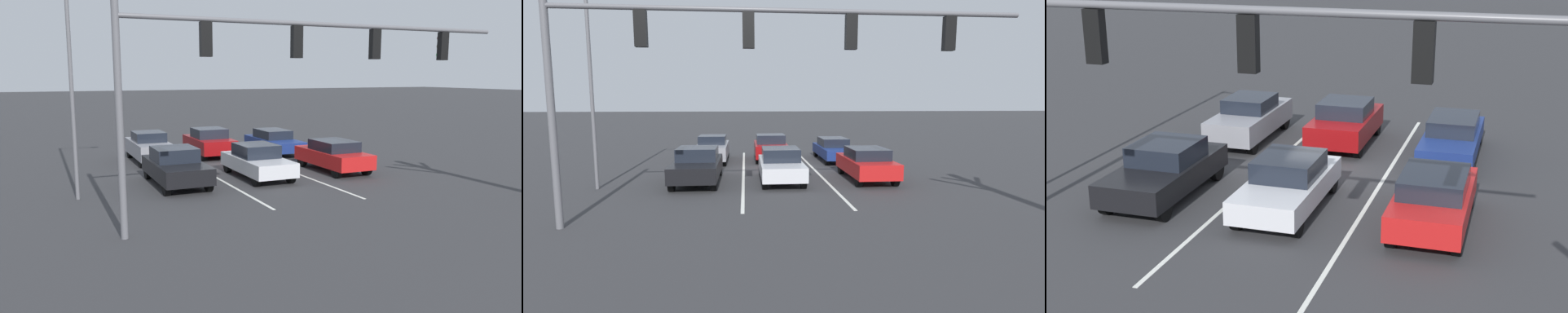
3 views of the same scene
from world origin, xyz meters
The scene contains 10 objects.
ground_plane centered at (0.00, 0.00, 0.00)m, with size 240.00×240.00×0.00m, color #333335.
lane_stripe_left_divider centered at (-1.82, 1.62, 0.01)m, with size 0.12×15.23×0.01m, color silver.
lane_stripe_center_divider centered at (1.82, 1.62, 0.01)m, with size 0.12×15.23×0.01m, color silver.
car_silver_midlane_front centered at (0.16, 4.04, 0.74)m, with size 1.82×4.40×1.46m.
car_red_leftlane_front centered at (-3.70, 4.07, 0.76)m, with size 1.81×4.24×1.44m.
car_black_rightlane_front centered at (3.78, 4.04, 0.77)m, with size 1.90×4.51×1.52m.
car_navy_leftlane_second centered at (-3.50, -1.96, 0.70)m, with size 1.73×4.74×1.34m.
car_maroon_midlane_second centered at (0.22, -2.39, 0.78)m, with size 1.87×4.03×1.55m.
car_gray_rightlane_second centered at (3.60, -1.98, 0.78)m, with size 1.71×4.45×1.55m.
traffic_signal_gantry centered at (2.19, 10.22, 4.94)m, with size 13.12×0.37×6.50m.
Camera 3 is at (-5.67, 21.24, 7.24)m, focal length 50.00 mm.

